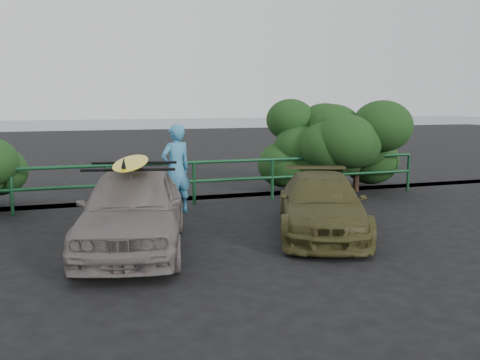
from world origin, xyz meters
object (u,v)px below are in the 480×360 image
object	(u,v)px
olive_vehicle	(321,205)
guardrail	(152,185)
sedan	(133,209)
man	(176,169)
surfboard	(131,162)

from	to	relation	value
olive_vehicle	guardrail	bearing A→B (deg)	148.47
sedan	man	xyz separation A→B (m)	(1.27, 2.60, 0.29)
sedan	surfboard	xyz separation A→B (m)	(0.00, 0.00, 0.77)
sedan	man	distance (m)	2.91
guardrail	olive_vehicle	xyz separation A→B (m)	(2.54, -3.53, 0.02)
guardrail	man	xyz separation A→B (m)	(0.38, -0.91, 0.45)
sedan	surfboard	world-z (taller)	surfboard
sedan	surfboard	bearing A→B (deg)	103.27
olive_vehicle	surfboard	size ratio (longest dim) A/B	1.52
guardrail	surfboard	distance (m)	3.73
olive_vehicle	surfboard	bearing A→B (deg)	-157.74
man	surfboard	bearing A→B (deg)	43.90
guardrail	man	bearing A→B (deg)	-67.30
sedan	olive_vehicle	world-z (taller)	sedan
guardrail	sedan	size ratio (longest dim) A/B	3.50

